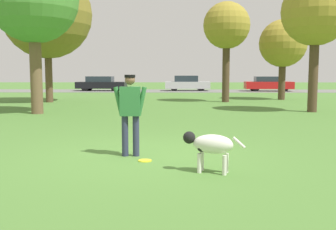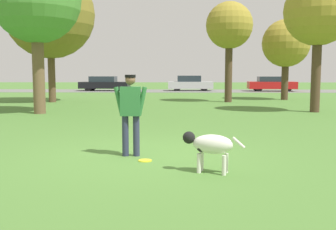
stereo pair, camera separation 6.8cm
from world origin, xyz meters
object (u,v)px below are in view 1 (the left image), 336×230
frisbee (145,161)px  tree_mid_center (227,27)px  tree_far_left (47,14)px  parked_car_black (101,84)px  person (130,109)px  parked_car_red (268,84)px  parked_car_silver (187,83)px  tree_far_right (283,44)px  tree_near_right (316,13)px  dog (210,145)px

frisbee → tree_mid_center: bearing=77.2°
tree_far_left → parked_car_black: size_ratio=1.63×
person → parked_car_red: 29.34m
person → parked_car_black: size_ratio=0.36×
person → parked_car_silver: bearing=85.6°
frisbee → parked_car_silver: size_ratio=0.06×
tree_far_right → tree_mid_center: tree_mid_center is taller
tree_far_right → tree_far_left: (-13.70, -2.34, 1.49)m
tree_mid_center → parked_car_silver: size_ratio=1.37×
tree_far_right → parked_car_black: tree_far_right is taller
tree_near_right → parked_car_silver: tree_near_right is taller
parked_car_silver → tree_far_right: bearing=-65.9°
person → parked_car_silver: size_ratio=0.40×
parked_car_black → parked_car_silver: 7.88m
tree_near_right → parked_car_black: tree_near_right is taller
tree_near_right → tree_mid_center: 6.37m
frisbee → parked_car_black: 29.36m
parked_car_black → tree_near_right: bearing=-54.8°
parked_car_silver → parked_car_red: size_ratio=0.96×
tree_near_right → tree_mid_center: bearing=117.7°
person → tree_far_right: bearing=65.4°
dog → parked_car_black: size_ratio=0.23×
parked_car_silver → parked_car_red: bearing=-5.9°
parked_car_red → dog: bearing=-102.6°
tree_far_left → parked_car_black: bearing=88.6°
frisbee → parked_car_red: 29.67m
tree_far_right → tree_near_right: tree_near_right is taller
person → tree_mid_center: bearing=75.1°
parked_car_black → tree_mid_center: bearing=-52.7°
frisbee → person: bearing=125.5°
dog → parked_car_red: (7.81, 29.11, 0.19)m
parked_car_red → tree_mid_center: bearing=-110.3°
dog → parked_car_red: bearing=-87.5°
parked_car_black → parked_car_silver: parked_car_silver is taller
tree_far_right → parked_car_red: 11.63m
frisbee → tree_near_right: tree_near_right is taller
frisbee → parked_car_red: (8.96, 28.28, 0.65)m
tree_mid_center → parked_car_red: (5.51, 13.16, -3.56)m
tree_far_left → parked_car_black: 14.55m
person → tree_near_right: size_ratio=0.29×
frisbee → parked_car_red: size_ratio=0.06×
tree_mid_center → parked_car_black: size_ratio=1.24×
dog → tree_far_right: size_ratio=0.21×
tree_far_left → frisbee: bearing=-66.1°
parked_car_red → tree_near_right: bearing=-95.3°
frisbee → parked_car_silver: bearing=86.7°
tree_far_left → tree_mid_center: size_ratio=1.32×
tree_near_right → parked_car_black: size_ratio=1.24×
tree_mid_center → parked_car_silver: (-1.78, 13.80, -3.54)m
dog → frisbee: (-1.15, 0.83, -0.46)m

